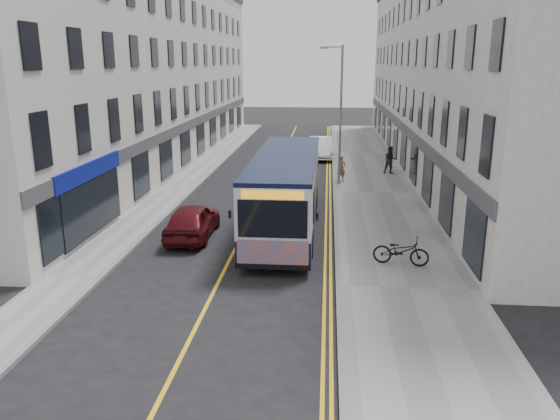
% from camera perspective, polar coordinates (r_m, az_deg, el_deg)
% --- Properties ---
extents(ground, '(140.00, 140.00, 0.00)m').
position_cam_1_polar(ground, '(19.46, -5.85, -6.32)').
color(ground, black).
rests_on(ground, ground).
extents(pavement_east, '(4.50, 64.00, 0.12)m').
position_cam_1_polar(pavement_east, '(30.71, 9.94, 1.75)').
color(pavement_east, gray).
rests_on(pavement_east, ground).
extents(pavement_west, '(2.00, 64.00, 0.12)m').
position_cam_1_polar(pavement_west, '(31.75, -10.73, 2.16)').
color(pavement_west, gray).
rests_on(pavement_west, ground).
extents(kerb_east, '(0.18, 64.00, 0.13)m').
position_cam_1_polar(kerb_east, '(30.59, 5.74, 1.86)').
color(kerb_east, slate).
rests_on(kerb_east, ground).
extents(kerb_west, '(0.18, 64.00, 0.13)m').
position_cam_1_polar(kerb_west, '(31.50, -8.98, 2.14)').
color(kerb_west, slate).
rests_on(kerb_west, ground).
extents(road_centre_line, '(0.12, 64.00, 0.01)m').
position_cam_1_polar(road_centre_line, '(30.80, -1.73, 1.91)').
color(road_centre_line, '#F2AE15').
rests_on(road_centre_line, ground).
extents(road_dbl_yellow_inner, '(0.10, 64.00, 0.01)m').
position_cam_1_polar(road_dbl_yellow_inner, '(30.60, 4.89, 1.77)').
color(road_dbl_yellow_inner, '#F2AE15').
rests_on(road_dbl_yellow_inner, ground).
extents(road_dbl_yellow_outer, '(0.10, 64.00, 0.01)m').
position_cam_1_polar(road_dbl_yellow_outer, '(30.60, 5.27, 1.76)').
color(road_dbl_yellow_outer, '#F2AE15').
rests_on(road_dbl_yellow_outer, ground).
extents(terrace_east, '(6.00, 46.00, 13.00)m').
position_cam_1_polar(terrace_east, '(39.57, 17.12, 13.74)').
color(terrace_east, silver).
rests_on(terrace_east, ground).
extents(terrace_west, '(6.00, 46.00, 13.00)m').
position_cam_1_polar(terrace_west, '(40.73, -13.33, 14.03)').
color(terrace_west, silver).
rests_on(terrace_west, ground).
extents(streetlamp, '(1.32, 0.18, 8.00)m').
position_cam_1_polar(streetlamp, '(31.88, 6.22, 10.26)').
color(streetlamp, gray).
rests_on(streetlamp, ground).
extents(city_bus, '(2.65, 11.37, 3.30)m').
position_cam_1_polar(city_bus, '(23.55, 0.60, 2.21)').
color(city_bus, black).
rests_on(city_bus, ground).
extents(bicycle, '(2.06, 1.05, 1.03)m').
position_cam_1_polar(bicycle, '(19.88, 12.52, -4.19)').
color(bicycle, black).
rests_on(bicycle, pavement_east).
extents(pedestrian_near, '(0.66, 0.56, 1.55)m').
position_cam_1_polar(pedestrian_near, '(33.01, 6.43, 4.31)').
color(pedestrian_near, brown).
rests_on(pedestrian_near, pavement_east).
extents(pedestrian_far, '(0.92, 0.75, 1.77)m').
position_cam_1_polar(pedestrian_far, '(35.75, 11.47, 5.13)').
color(pedestrian_far, '#222127').
rests_on(pedestrian_far, pavement_east).
extents(car_white, '(1.86, 4.84, 1.58)m').
position_cam_1_polar(car_white, '(41.63, 4.27, 6.50)').
color(car_white, white).
rests_on(car_white, ground).
extents(car_maroon, '(1.73, 4.27, 1.45)m').
position_cam_1_polar(car_maroon, '(23.01, -9.13, -1.09)').
color(car_maroon, '#500D11').
rests_on(car_maroon, ground).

